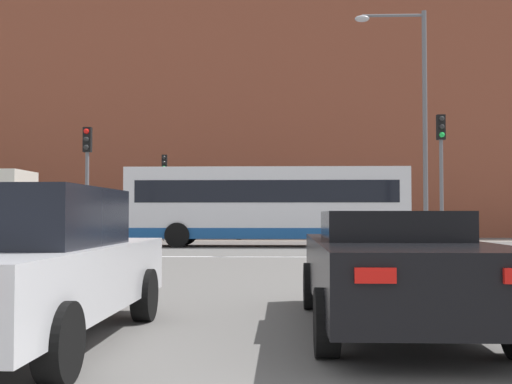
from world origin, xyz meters
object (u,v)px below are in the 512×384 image
(traffic_light_near_right, at_px, (441,161))
(street_lamp_junction, at_px, (413,106))
(car_roadster_right, at_px, (394,267))
(pedestrian_walking_east, at_px, (116,221))
(car_saloon_left, at_px, (28,266))
(traffic_light_far_left, at_px, (164,183))
(traffic_light_near_left, at_px, (87,169))
(pedestrian_waiting, at_px, (239,222))
(bus_crossing_lead, at_px, (267,204))

(traffic_light_near_right, relative_size, street_lamp_junction, 0.54)
(car_roadster_right, xyz_separation_m, pedestrian_walking_east, (-9.93, 26.27, 0.26))
(car_roadster_right, bearing_deg, street_lamp_junction, 77.60)
(car_saloon_left, relative_size, traffic_light_far_left, 1.12)
(street_lamp_junction, bearing_deg, car_roadster_right, -102.83)
(car_saloon_left, relative_size, street_lamp_junction, 0.58)
(car_roadster_right, xyz_separation_m, street_lamp_junction, (3.31, 14.56, 4.34))
(traffic_light_near_left, relative_size, pedestrian_waiting, 2.59)
(bus_crossing_lead, bearing_deg, car_roadster_right, -174.67)
(traffic_light_near_right, bearing_deg, car_roadster_right, -106.48)
(bus_crossing_lead, bearing_deg, street_lamp_junction, -133.24)
(car_saloon_left, xyz_separation_m, pedestrian_walking_east, (-6.07, 27.31, 0.17))
(traffic_light_far_left, height_order, pedestrian_waiting, traffic_light_far_left)
(car_saloon_left, height_order, traffic_light_near_right, traffic_light_near_right)
(traffic_light_far_left, bearing_deg, car_saloon_left, -82.87)
(car_saloon_left, bearing_deg, bus_crossing_lead, 85.08)
(street_lamp_junction, bearing_deg, pedestrian_waiting, 120.34)
(car_roadster_right, height_order, traffic_light_far_left, traffic_light_far_left)
(pedestrian_walking_east, bearing_deg, car_saloon_left, -176.73)
(traffic_light_near_right, xyz_separation_m, pedestrian_walking_east, (-13.78, 13.24, -2.04))
(street_lamp_junction, bearing_deg, traffic_light_far_left, 135.96)
(car_saloon_left, height_order, street_lamp_junction, street_lamp_junction)
(car_roadster_right, bearing_deg, car_saloon_left, -164.49)
(pedestrian_waiting, xyz_separation_m, pedestrian_walking_east, (-6.55, 0.27, 0.04))
(traffic_light_far_left, xyz_separation_m, street_lamp_junction, (10.38, -10.04, 2.13))
(traffic_light_near_left, xyz_separation_m, pedestrian_waiting, (4.06, 13.19, -1.85))
(traffic_light_near_right, bearing_deg, street_lamp_junction, 109.42)
(car_saloon_left, bearing_deg, pedestrian_walking_east, 103.35)
(traffic_light_near_right, distance_m, traffic_light_far_left, 15.90)
(pedestrian_waiting, bearing_deg, traffic_light_near_left, -152.49)
(traffic_light_near_right, bearing_deg, pedestrian_waiting, 119.16)
(car_saloon_left, bearing_deg, street_lamp_junction, 66.12)
(car_saloon_left, height_order, pedestrian_walking_east, pedestrian_walking_east)
(traffic_light_far_left, bearing_deg, bus_crossing_lead, -44.81)
(bus_crossing_lead, relative_size, pedestrian_waiting, 7.26)
(car_roadster_right, distance_m, street_lamp_junction, 15.55)
(car_saloon_left, xyz_separation_m, pedestrian_waiting, (0.47, 27.04, 0.13))
(car_saloon_left, distance_m, bus_crossing_lead, 20.54)
(traffic_light_far_left, relative_size, street_lamp_junction, 0.52)
(car_saloon_left, height_order, bus_crossing_lead, bus_crossing_lead)
(traffic_light_far_left, bearing_deg, pedestrian_waiting, 20.98)
(car_roadster_right, bearing_deg, bus_crossing_lead, 95.76)
(traffic_light_near_left, height_order, traffic_light_far_left, traffic_light_far_left)
(car_saloon_left, xyz_separation_m, car_roadster_right, (3.86, 1.04, -0.09))
(bus_crossing_lead, height_order, pedestrian_walking_east, bus_crossing_lead)
(street_lamp_junction, relative_size, pedestrian_waiting, 5.24)
(traffic_light_near_left, xyz_separation_m, pedestrian_walking_east, (-2.48, 13.46, -1.81))
(car_saloon_left, bearing_deg, car_roadster_right, 15.89)
(bus_crossing_lead, relative_size, traffic_light_near_left, 2.80)
(traffic_light_near_left, bearing_deg, traffic_light_near_right, 1.09)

